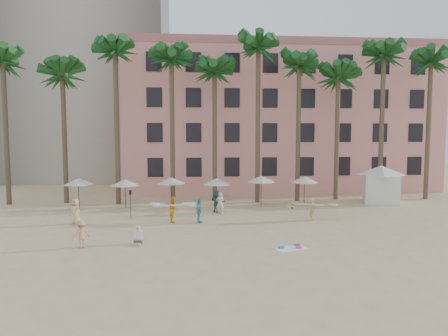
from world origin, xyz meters
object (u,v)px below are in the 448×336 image
pink_hotel (275,121)px  carrier_white (174,209)px  cabana (381,181)px  carrier_yellow (312,208)px

pink_hotel → carrier_white: (-11.49, -19.60, -7.00)m
pink_hotel → cabana: (7.62, -12.53, -5.93)m
cabana → carrier_yellow: 11.46m
pink_hotel → carrier_white: size_ratio=11.61×
carrier_yellow → carrier_white: (-10.33, 0.20, 0.04)m
carrier_yellow → carrier_white: size_ratio=1.08×
carrier_yellow → carrier_white: carrier_white is taller
carrier_white → carrier_yellow: bearing=-1.1°
cabana → carrier_white: bearing=-159.7°
cabana → carrier_yellow: bearing=-140.4°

